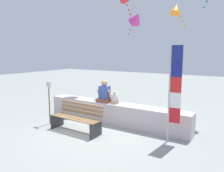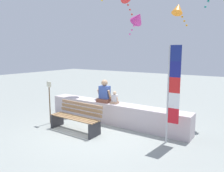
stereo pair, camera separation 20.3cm
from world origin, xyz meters
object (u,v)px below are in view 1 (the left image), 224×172
person_adult (104,93)px  flag_banner (173,89)px  park_bench (77,118)px  kite_orange (176,9)px  sign_post (49,100)px  kite_magenta (136,18)px  person_child (115,99)px

person_adult → flag_banner: (2.61, -0.55, 0.47)m
flag_banner → park_bench: bearing=-166.1°
kite_orange → sign_post: (-2.95, -4.55, -3.46)m
person_adult → kite_orange: bearing=66.5°
kite_magenta → flag_banner: bearing=-50.0°
kite_magenta → sign_post: bearing=-109.8°
park_bench → flag_banner: (2.82, 0.70, 1.09)m
flag_banner → sign_post: size_ratio=1.80×
person_adult → kite_magenta: (-0.10, 2.68, 2.95)m
person_adult → person_child: bearing=0.1°
kite_orange → kite_magenta: (-1.55, -0.65, -0.33)m
kite_orange → person_child: bearing=-107.0°
person_child → sign_post: bearing=-147.8°
park_bench → kite_orange: bearing=70.1°
person_adult → flag_banner: 2.71m
flag_banner → sign_post: bearing=-170.8°
sign_post → person_child: bearing=32.2°
person_adult → person_child: (0.43, 0.00, -0.15)m
park_bench → kite_magenta: (0.11, 3.94, 3.58)m
flag_banner → sign_post: (-4.12, -0.66, -0.64)m
park_bench → person_child: size_ratio=4.06×
person_child → flag_banner: (2.18, -0.55, 0.61)m
park_bench → kite_magenta: bearing=88.4°
person_child → sign_post: sign_post is taller
kite_orange → person_adult: bearing=-113.5°
park_bench → person_adult: person_adult is taller
park_bench → kite_orange: size_ratio=1.66×
sign_post → flag_banner: bearing=9.2°
person_adult → person_child: 0.45m
person_adult → kite_magenta: kite_magenta is taller
person_child → kite_magenta: kite_magenta is taller
park_bench → kite_orange: 6.25m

